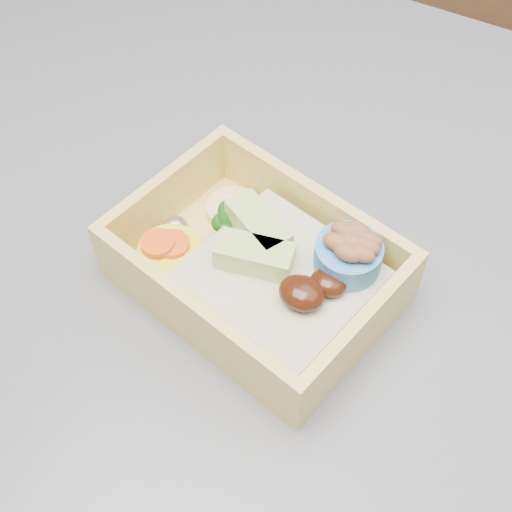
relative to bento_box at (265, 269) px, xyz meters
The scene contains 1 object.
bento_box is the anchor object (origin of this frame).
Camera 1 is at (0.12, -0.31, 1.34)m, focal length 50.00 mm.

